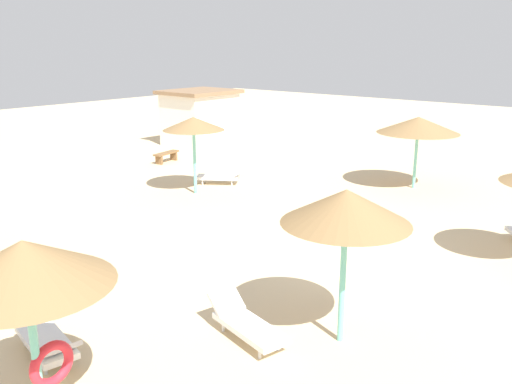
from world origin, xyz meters
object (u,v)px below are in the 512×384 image
(parasol_1, at_px, (194,124))
(lounger_3, at_px, (48,343))
(parasol_5, at_px, (418,125))
(parasol_3, at_px, (25,266))
(lounger_0, at_px, (246,323))
(lounger_1, at_px, (221,177))
(beach_cabana, at_px, (200,117))
(parasol_0, at_px, (346,207))
(bench_0, at_px, (166,155))

(parasol_1, relative_size, lounger_3, 1.47)
(parasol_5, distance_m, lounger_3, 15.86)
(parasol_3, height_order, lounger_0, parasol_3)
(parasol_5, relative_size, lounger_0, 1.59)
(lounger_0, relative_size, lounger_1, 1.03)
(parasol_3, height_order, lounger_1, parasol_3)
(parasol_5, relative_size, lounger_1, 1.63)
(parasol_3, height_order, lounger_3, parasol_3)
(parasol_3, relative_size, lounger_3, 1.53)
(parasol_3, distance_m, beach_cabana, 23.90)
(parasol_3, relative_size, parasol_5, 0.97)
(parasol_0, xyz_separation_m, lounger_3, (-3.94, 3.73, -2.38))
(bench_0, bearing_deg, parasol_0, -119.86)
(parasol_3, bearing_deg, parasol_5, 6.56)
(parasol_1, bearing_deg, parasol_3, -143.25)
(parasol_5, height_order, beach_cabana, beach_cabana)
(parasol_5, xyz_separation_m, lounger_1, (-4.49, 6.27, -2.19))
(parasol_1, bearing_deg, lounger_0, -128.61)
(parasol_3, height_order, bench_0, parasol_3)
(parasol_3, bearing_deg, lounger_3, 58.56)
(parasol_0, relative_size, beach_cabana, 0.78)
(lounger_3, bearing_deg, parasol_3, -121.44)
(parasol_1, relative_size, lounger_0, 1.47)
(parasol_3, distance_m, lounger_0, 4.64)
(parasol_5, distance_m, bench_0, 11.82)
(parasol_1, relative_size, parasol_5, 0.93)
(parasol_0, height_order, lounger_3, parasol_0)
(lounger_1, bearing_deg, parasol_5, -54.41)
(parasol_0, xyz_separation_m, lounger_1, (7.28, 10.10, -2.38))
(lounger_0, height_order, bench_0, lounger_0)
(parasol_5, relative_size, bench_0, 2.04)
(bench_0, bearing_deg, parasol_5, -74.30)
(lounger_1, relative_size, bench_0, 1.25)
(parasol_1, distance_m, lounger_1, 2.89)
(parasol_5, bearing_deg, lounger_0, -169.57)
(parasol_3, height_order, beach_cabana, parasol_3)
(parasol_5, height_order, bench_0, parasol_5)
(parasol_3, xyz_separation_m, parasol_5, (16.83, 1.93, -0.19))
(lounger_0, bearing_deg, parasol_0, -53.17)
(lounger_0, relative_size, lounger_3, 1.00)
(parasol_5, distance_m, lounger_0, 13.26)
(parasol_5, bearing_deg, parasol_1, 135.46)
(parasol_5, relative_size, beach_cabana, 0.81)
(parasol_1, relative_size, beach_cabana, 0.75)
(lounger_1, xyz_separation_m, bench_0, (1.34, 4.92, 0.03))
(parasol_5, distance_m, beach_cabana, 13.60)
(lounger_0, xyz_separation_m, bench_0, (9.72, 13.55, 0.03))
(parasol_0, distance_m, lounger_1, 12.68)
(lounger_0, bearing_deg, parasol_5, 10.43)
(parasol_5, bearing_deg, lounger_3, -179.62)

